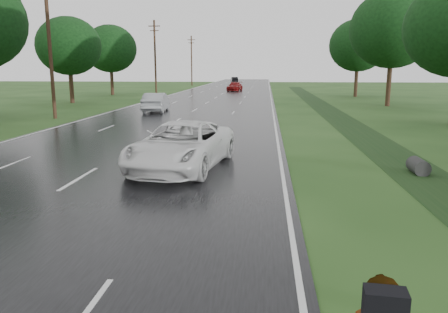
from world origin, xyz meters
name	(u,v)px	position (x,y,z in m)	size (l,w,h in m)	color
road	(213,100)	(0.00, 45.00, 0.02)	(14.00, 180.00, 0.04)	black
edge_stripe_east	(271,100)	(6.75, 45.00, 0.04)	(0.12, 180.00, 0.01)	silver
edge_stripe_west	(156,99)	(-6.75, 45.00, 0.04)	(0.12, 180.00, 0.01)	silver
center_line	(213,99)	(0.00, 45.00, 0.04)	(0.12, 180.00, 0.01)	silver
drainage_ditch	(364,135)	(11.50, 18.71, 0.04)	(2.20, 120.00, 0.56)	black
utility_pole_mid	(50,45)	(-9.20, 25.00, 5.20)	(1.60, 0.26, 10.00)	#311D14
utility_pole_far	(155,56)	(-9.20, 55.00, 5.20)	(1.60, 0.26, 10.00)	#311D14
utility_pole_distant	(192,60)	(-9.20, 85.00, 5.20)	(1.60, 0.26, 10.00)	#311D14
tree_east_d	(393,29)	(17.80, 38.00, 7.15)	(8.00, 8.00, 10.76)	#311D14
tree_east_f	(358,45)	(17.50, 52.00, 6.37)	(7.20, 7.20, 9.62)	#311D14
tree_west_d	(69,46)	(-14.20, 39.00, 5.82)	(6.60, 6.60, 8.80)	#311D14
tree_west_f	(110,49)	(-14.80, 53.00, 6.14)	(7.00, 7.00, 9.29)	#311D14
white_pickup	(182,145)	(3.11, 9.87, 0.88)	(2.77, 6.01, 1.67)	silver
silver_sedan	(156,102)	(-2.97, 30.26, 0.82)	(1.65, 4.74, 1.56)	#95999D
far_car_red	(235,86)	(1.19, 64.12, 0.73)	(1.92, 4.73, 1.37)	maroon
far_car_dark	(234,80)	(-1.51, 100.58, 0.74)	(1.49, 4.27, 1.41)	black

